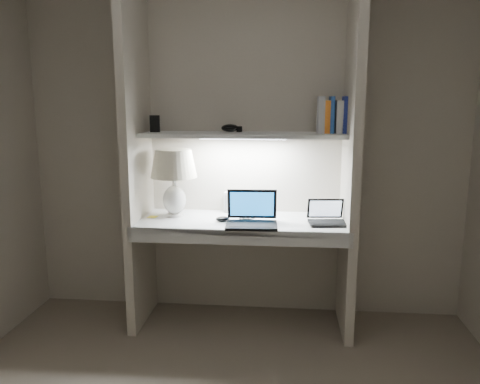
# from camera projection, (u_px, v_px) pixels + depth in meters

# --- Properties ---
(back_wall) EXTENTS (3.20, 0.01, 2.50)m
(back_wall) POSITION_uv_depth(u_px,v_px,m) (245.00, 147.00, 3.43)
(back_wall) COLOR #BDB2A1
(back_wall) RESTS_ON floor
(alcove_panel_left) EXTENTS (0.06, 0.55, 2.50)m
(alcove_panel_left) POSITION_uv_depth(u_px,v_px,m) (137.00, 150.00, 3.23)
(alcove_panel_left) COLOR #BDB2A1
(alcove_panel_left) RESTS_ON floor
(alcove_panel_right) EXTENTS (0.06, 0.55, 2.50)m
(alcove_panel_right) POSITION_uv_depth(u_px,v_px,m) (351.00, 152.00, 3.09)
(alcove_panel_right) COLOR #BDB2A1
(alcove_panel_right) RESTS_ON floor
(desk) EXTENTS (1.40, 0.55, 0.04)m
(desk) POSITION_uv_depth(u_px,v_px,m) (242.00, 222.00, 3.25)
(desk) COLOR white
(desk) RESTS_ON alcove_panel_left
(desk_apron) EXTENTS (1.46, 0.03, 0.10)m
(desk_apron) POSITION_uv_depth(u_px,v_px,m) (238.00, 237.00, 3.00)
(desk_apron) COLOR silver
(desk_apron) RESTS_ON desk
(shelf) EXTENTS (1.40, 0.36, 0.03)m
(shelf) POSITION_uv_depth(u_px,v_px,m) (243.00, 135.00, 3.23)
(shelf) COLOR silver
(shelf) RESTS_ON back_wall
(strip_light) EXTENTS (0.60, 0.04, 0.02)m
(strip_light) POSITION_uv_depth(u_px,v_px,m) (243.00, 138.00, 3.24)
(strip_light) COLOR white
(strip_light) RESTS_ON shelf
(table_lamp) EXTENTS (0.33, 0.33, 0.48)m
(table_lamp) POSITION_uv_depth(u_px,v_px,m) (174.00, 172.00, 3.29)
(table_lamp) COLOR white
(table_lamp) RESTS_ON desk
(laptop_main) EXTENTS (0.35, 0.31, 0.23)m
(laptop_main) POSITION_uv_depth(u_px,v_px,m) (252.00, 217.00, 3.11)
(laptop_main) COLOR black
(laptop_main) RESTS_ON desk
(laptop_netbook) EXTENTS (0.26, 0.24, 0.16)m
(laptop_netbook) POSITION_uv_depth(u_px,v_px,m) (327.00, 218.00, 3.14)
(laptop_netbook) COLOR black
(laptop_netbook) RESTS_ON desk
(speaker) EXTENTS (0.11, 0.08, 0.15)m
(speaker) POSITION_uv_depth(u_px,v_px,m) (232.00, 202.00, 3.46)
(speaker) COLOR silver
(speaker) RESTS_ON desk
(mouse) EXTENTS (0.11, 0.09, 0.03)m
(mouse) POSITION_uv_depth(u_px,v_px,m) (222.00, 219.00, 3.20)
(mouse) COLOR black
(mouse) RESTS_ON desk
(cable_coil) EXTENTS (0.11, 0.11, 0.01)m
(cable_coil) POSITION_uv_depth(u_px,v_px,m) (248.00, 218.00, 3.28)
(cable_coil) COLOR black
(cable_coil) RESTS_ON desk
(sticky_note) EXTENTS (0.07, 0.07, 0.00)m
(sticky_note) POSITION_uv_depth(u_px,v_px,m) (152.00, 217.00, 3.33)
(sticky_note) COLOR yellow
(sticky_note) RESTS_ON desk
(book_row) EXTENTS (0.23, 0.16, 0.25)m
(book_row) POSITION_uv_depth(u_px,v_px,m) (334.00, 116.00, 3.19)
(book_row) COLOR white
(book_row) RESTS_ON shelf
(shelf_box) EXTENTS (0.08, 0.07, 0.12)m
(shelf_box) POSITION_uv_depth(u_px,v_px,m) (155.00, 124.00, 3.30)
(shelf_box) COLOR black
(shelf_box) RESTS_ON shelf
(shelf_gadget) EXTENTS (0.15, 0.13, 0.05)m
(shelf_gadget) POSITION_uv_depth(u_px,v_px,m) (230.00, 128.00, 3.32)
(shelf_gadget) COLOR black
(shelf_gadget) RESTS_ON shelf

